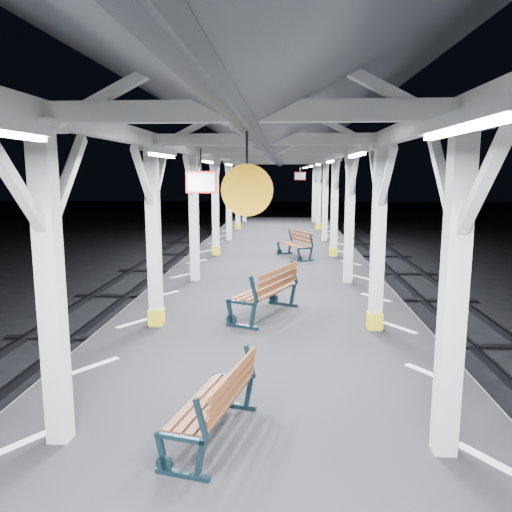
{
  "coord_description": "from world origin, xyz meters",
  "views": [
    {
      "loc": [
        0.37,
        -6.8,
        3.82
      ],
      "look_at": [
        -0.2,
        2.84,
        2.2
      ],
      "focal_mm": 35.0,
      "sensor_mm": 36.0,
      "label": 1
    }
  ],
  "objects": [
    {
      "name": "ground",
      "position": [
        0.0,
        0.0,
        0.0
      ],
      "size": [
        120.0,
        120.0,
        0.0
      ],
      "primitive_type": "plane",
      "color": "black",
      "rests_on": "ground"
    },
    {
      "name": "bench_mid",
      "position": [
        0.06,
        2.74,
        1.54
      ],
      "size": [
        1.38,
        1.97,
        1.01
      ],
      "rotation": [
        0.0,
        0.0,
        -0.43
      ],
      "color": "#12252E",
      "rests_on": "platform"
    },
    {
      "name": "bench_near",
      "position": [
        -0.31,
        -1.9,
        1.44
      ],
      "size": [
        0.9,
        1.6,
        0.82
      ],
      "rotation": [
        0.0,
        0.0,
        -0.24
      ],
      "color": "#12252E",
      "rests_on": "platform"
    },
    {
      "name": "canopy",
      "position": [
        0.0,
        -0.01,
        4.56
      ],
      "size": [
        5.4,
        49.0,
        4.65
      ],
      "color": "silver",
      "rests_on": "platform"
    },
    {
      "name": "bench_far",
      "position": [
        0.77,
        9.76,
        1.47
      ],
      "size": [
        1.22,
        1.74,
        0.89
      ],
      "rotation": [
        0.0,
        0.0,
        0.43
      ],
      "color": "#12252E",
      "rests_on": "platform"
    },
    {
      "name": "hazard_stripes_right",
      "position": [
        2.45,
        0.0,
        1.0
      ],
      "size": [
        1.0,
        48.0,
        0.01
      ],
      "primitive_type": "cube",
      "color": "silver",
      "rests_on": "platform"
    },
    {
      "name": "hazard_stripes_left",
      "position": [
        -2.45,
        0.0,
        1.0
      ],
      "size": [
        1.0,
        48.0,
        0.01
      ],
      "primitive_type": "cube",
      "color": "silver",
      "rests_on": "platform"
    },
    {
      "name": "platform",
      "position": [
        0.0,
        0.0,
        0.5
      ],
      "size": [
        6.0,
        50.0,
        1.0
      ],
      "primitive_type": "cube",
      "color": "black",
      "rests_on": "ground"
    }
  ]
}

